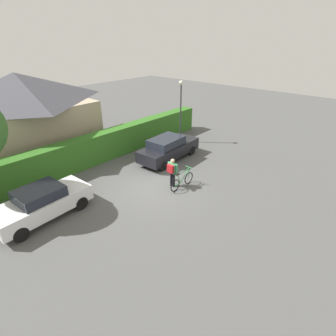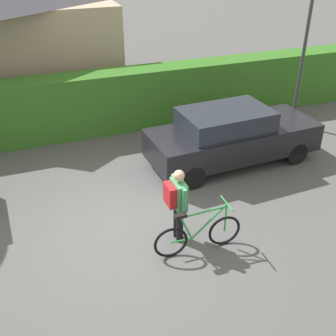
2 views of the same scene
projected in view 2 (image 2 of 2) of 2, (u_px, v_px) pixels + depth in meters
name	position (u px, v px, depth m)	size (l,w,h in m)	color
ground_plane	(138.00, 225.00, 8.53)	(60.00, 60.00, 0.00)	#505050
hedge_row	(89.00, 104.00, 11.96)	(17.71, 0.90, 1.75)	#316920
parked_car_far	(231.00, 136.00, 10.42)	(4.40, 1.84, 1.48)	black
bicycle	(198.00, 234.00, 7.69)	(1.72, 0.50, 0.97)	black
person_rider	(177.00, 200.00, 7.70)	(0.35, 0.64, 1.54)	black
street_lamp	(307.00, 32.00, 11.44)	(0.28, 0.28, 4.33)	#38383D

